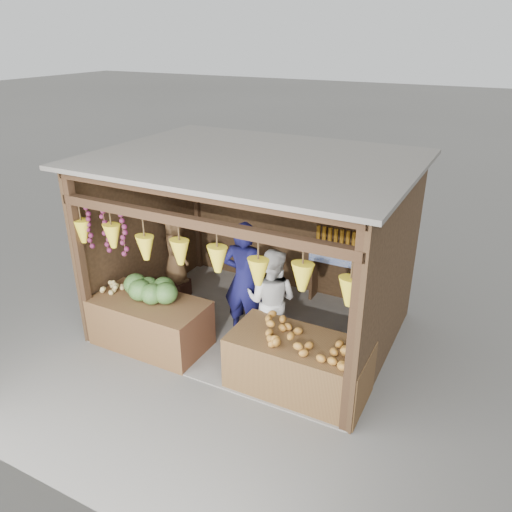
{
  "coord_description": "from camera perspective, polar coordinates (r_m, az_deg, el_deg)",
  "views": [
    {
      "loc": [
        3.07,
        -5.83,
        4.2
      ],
      "look_at": [
        0.09,
        -0.1,
        1.27
      ],
      "focal_mm": 35.0,
      "sensor_mm": 36.0,
      "label": 1
    }
  ],
  "objects": [
    {
      "name": "counter_right",
      "position": [
        6.42,
        4.84,
        -12.33
      ],
      "size": [
        1.74,
        0.85,
        0.73
      ],
      "primitive_type": "cube",
      "color": "#4C3219",
      "rests_on": "ground"
    },
    {
      "name": "counter_left",
      "position": [
        7.4,
        -11.94,
        -7.46
      ],
      "size": [
        1.65,
        0.85,
        0.71
      ],
      "primitive_type": "cube",
      "color": "#522D1B",
      "rests_on": "ground"
    },
    {
      "name": "woman_standing",
      "position": [
        6.95,
        1.78,
        -5.11
      ],
      "size": [
        0.8,
        0.65,
        1.54
      ],
      "primitive_type": "imported",
      "rotation": [
        0.0,
        0.0,
        3.24
      ],
      "color": "silver",
      "rests_on": "ground"
    },
    {
      "name": "stool",
      "position": [
        8.66,
        -8.9,
        -3.71
      ],
      "size": [
        0.33,
        0.33,
        0.31
      ],
      "primitive_type": "cube",
      "color": "black",
      "rests_on": "ground"
    },
    {
      "name": "man_standing",
      "position": [
        7.18,
        -1.31,
        -2.86
      ],
      "size": [
        0.7,
        0.49,
        1.81
      ],
      "primitive_type": "imported",
      "rotation": [
        0.0,
        0.0,
        3.23
      ],
      "color": "#121244",
      "rests_on": "ground"
    },
    {
      "name": "ground",
      "position": [
        7.81,
        -0.25,
        -8.08
      ],
      "size": [
        80.0,
        80.0,
        0.0
      ],
      "primitive_type": "plane",
      "color": "#514F49",
      "rests_on": "ground"
    },
    {
      "name": "mango_pile",
      "position": [
        6.08,
        5.67,
        -9.19
      ],
      "size": [
        1.4,
        0.64,
        0.22
      ],
      "primitive_type": null,
      "color": "#D54C1C",
      "rests_on": "counter_right"
    },
    {
      "name": "tanfruit_pile",
      "position": [
        7.57,
        -16.21,
        -3.5
      ],
      "size": [
        0.34,
        0.4,
        0.13
      ],
      "primitive_type": null,
      "color": "tan",
      "rests_on": "counter_left"
    },
    {
      "name": "back_shelf",
      "position": [
        8.11,
        10.58,
        -0.23
      ],
      "size": [
        1.25,
        0.32,
        1.32
      ],
      "color": "#382314",
      "rests_on": "ground"
    },
    {
      "name": "melon_pile",
      "position": [
        7.21,
        -11.88,
        -3.64
      ],
      "size": [
        1.0,
        0.5,
        0.32
      ],
      "primitive_type": null,
      "color": "#154412",
      "rests_on": "counter_left"
    },
    {
      "name": "vendor_seated",
      "position": [
        8.34,
        -9.22,
        0.77
      ],
      "size": [
        0.68,
        0.59,
        1.17
      ],
      "primitive_type": "imported",
      "rotation": [
        0.0,
        0.0,
        2.67
      ],
      "color": "brown",
      "rests_on": "stool"
    },
    {
      "name": "stall_structure",
      "position": [
        7.04,
        -0.68,
        3.33
      ],
      "size": [
        4.3,
        3.3,
        2.66
      ],
      "color": "slate",
      "rests_on": "ground"
    }
  ]
}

